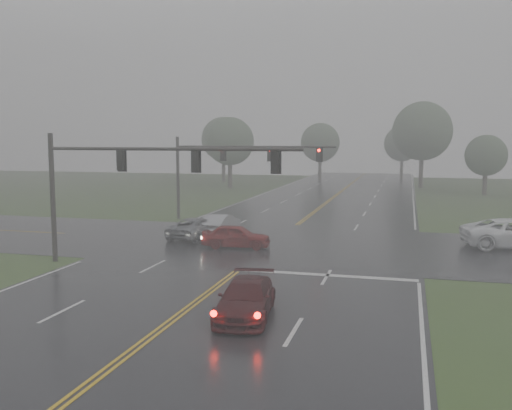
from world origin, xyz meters
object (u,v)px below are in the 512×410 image
(sedan_maroon, at_px, (246,317))
(signal_gantry_far, at_px, (225,161))
(car_grey, at_px, (197,238))
(signal_gantry_near, at_px, (125,172))
(sedan_silver, at_px, (221,235))
(sedan_red, at_px, (236,248))

(sedan_maroon, relative_size, signal_gantry_far, 0.36)
(car_grey, bearing_deg, signal_gantry_near, 95.45)
(sedan_silver, height_order, signal_gantry_near, signal_gantry_near)
(car_grey, bearing_deg, signal_gantry_far, -75.91)
(sedan_maroon, bearing_deg, sedan_silver, 104.40)
(sedan_silver, height_order, car_grey, sedan_silver)
(sedan_silver, bearing_deg, sedan_maroon, 113.42)
(signal_gantry_near, bearing_deg, car_grey, 86.35)
(signal_gantry_near, relative_size, signal_gantry_far, 1.04)
(sedan_maroon, height_order, signal_gantry_far, signal_gantry_far)
(signal_gantry_far, bearing_deg, signal_gantry_near, -89.39)
(car_grey, height_order, signal_gantry_far, signal_gantry_far)
(sedan_maroon, bearing_deg, signal_gantry_far, 102.65)
(sedan_maroon, distance_m, sedan_red, 13.57)
(sedan_maroon, bearing_deg, car_grey, 109.82)
(sedan_maroon, distance_m, signal_gantry_near, 11.80)
(sedan_red, height_order, signal_gantry_far, signal_gantry_far)
(car_grey, distance_m, signal_gantry_near, 9.99)
(sedan_silver, distance_m, signal_gantry_near, 11.55)
(sedan_red, bearing_deg, signal_gantry_near, 139.80)
(signal_gantry_far, bearing_deg, car_grey, -85.01)
(sedan_red, xyz_separation_m, sedan_silver, (-2.41, 4.19, 0.00))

